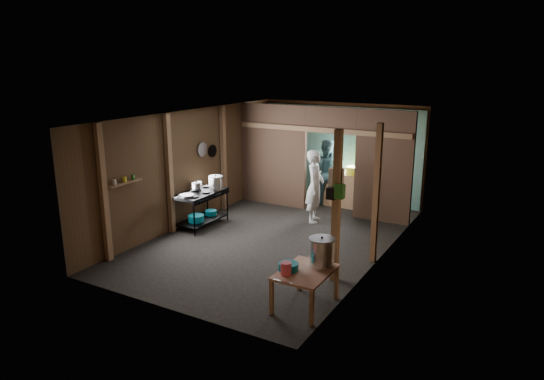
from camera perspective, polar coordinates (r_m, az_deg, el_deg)
The scene contains 42 objects.
floor at distance 10.42m, azimuth 0.54°, elevation -5.61°, with size 4.50×7.00×0.00m, color black.
ceiling at distance 9.82m, azimuth 0.58°, elevation 8.75°, with size 4.50×7.00×0.00m, color black.
wall_back at distance 13.15m, azimuth 8.00°, elevation 4.46°, with size 4.50×0.00×2.60m, color #4D3218.
wall_front at distance 7.30m, azimuth -12.92°, elevation -4.29°, with size 4.50×0.00×2.60m, color #4D3218.
wall_left at distance 11.28m, azimuth -9.50°, elevation 2.66°, with size 0.00×7.00×2.60m, color #4D3218.
wall_right at distance 9.20m, azimuth 12.92°, elevation -0.30°, with size 0.00×7.00×2.60m, color #4D3218.
partition_left at distance 12.55m, azimuth 0.14°, elevation 4.11°, with size 1.85×0.10×2.60m, color brown.
partition_right at distance 11.44m, azimuth 12.92°, elevation 2.66°, with size 1.35×0.10×2.60m, color brown.
partition_header at distance 11.71m, azimuth 6.94°, elevation 8.17°, with size 1.30×0.10×0.60m, color brown.
turquoise_panel at distance 13.10m, azimuth 7.90°, elevation 4.20°, with size 4.40×0.06×2.50m, color #68BABA.
back_counter at distance 12.73m, azimuth 8.20°, elevation 0.07°, with size 1.20×0.50×0.85m, color #A17C58.
wall_clock at distance 12.87m, azimuth 8.97°, elevation 6.90°, with size 0.20×0.20×0.03m, color silver.
post_left_a at distance 9.41m, azimuth -19.11°, elevation -0.41°, with size 0.10×0.12×2.60m, color #A17C58.
post_left_b at distance 10.64m, azimuth -11.90°, elevation 1.81°, with size 0.10×0.12×2.60m, color #A17C58.
post_left_c at distance 12.17m, azimuth -5.70°, elevation 3.69°, with size 0.10×0.12×2.60m, color #A17C58.
post_right at distance 9.03m, azimuth 12.12°, elevation -0.53°, with size 0.10×0.12×2.60m, color #A17C58.
post_free at distance 8.14m, azimuth 7.54°, elevation -2.03°, with size 0.12×0.12×2.60m, color #A17C58.
cross_beam at distance 11.80m, azimuth 5.68°, elevation 7.03°, with size 4.40×0.12×0.12m, color #A17C58.
pan_lid_big at distance 11.49m, azimuth -8.16°, elevation 4.72°, with size 0.34×0.34×0.03m, color slate.
pan_lid_small at distance 11.82m, azimuth -6.96°, elevation 4.56°, with size 0.30×0.30×0.03m, color black.
wall_shelf at distance 9.69m, azimuth -16.85°, elevation 0.81°, with size 0.14×0.80×0.03m, color #A17C58.
jar_white at distance 9.51m, azimuth -17.95°, elevation 0.87°, with size 0.07×0.07×0.10m, color silver.
jar_yellow at distance 9.67m, azimuth -16.88°, elevation 1.19°, with size 0.08×0.08×0.10m, color yellow.
jar_green at distance 9.82m, azimuth -15.96°, elevation 1.46°, with size 0.06×0.06×0.10m, color #257823.
bag_white at distance 8.10m, azimuth 7.54°, elevation 1.42°, with size 0.22×0.15×0.32m, color silver.
bag_green at distance 7.98m, azimuth 7.91°, elevation -0.15°, with size 0.16×0.12×0.24m, color #257823.
bag_black at distance 8.02m, azimuth 6.92°, elevation -0.40°, with size 0.14×0.10×0.20m, color black.
gas_range at distance 11.17m, azimuth -8.30°, elevation -2.20°, with size 0.69×1.35×0.80m, color black, non-canonical shape.
prep_table at distance 7.57m, azimuth 3.90°, elevation -11.46°, with size 0.72×0.99×0.59m, color tan, non-canonical shape.
stove_pot_large at distance 11.20m, azimuth -6.59°, elevation 0.80°, with size 0.33×0.33×0.33m, color silver, non-canonical shape.
stove_pot_med at distance 11.20m, azimuth -8.80°, elevation 0.41°, with size 0.24×0.24×0.21m, color silver, non-canonical shape.
frying_pan at distance 10.70m, azimuth -9.92°, elevation -0.67°, with size 0.30×0.52×0.07m, color slate, non-canonical shape.
blue_tub_front at distance 11.07m, azimuth -8.87°, elevation -3.29°, with size 0.36×0.36×0.15m, color #066576.
blue_tub_back at distance 11.50m, azimuth -7.16°, elevation -2.64°, with size 0.27×0.27×0.11m, color #066576.
stock_pot at distance 7.55m, azimuth 5.82°, elevation -7.32°, with size 0.41×0.41×0.47m, color silver, non-canonical shape.
wash_basin at distance 7.43m, azimuth 1.94°, elevation -8.96°, with size 0.31×0.31×0.11m, color #066576.
pink_bucket at distance 7.27m, azimuth 1.66°, elevation -9.18°, with size 0.16×0.16×0.19m, color #E1475B.
knife at distance 7.09m, azimuth 1.25°, elevation -10.64°, with size 0.30×0.04×0.01m, color silver.
yellow_tub at distance 12.51m, azimuth 9.46°, elevation 2.25°, with size 0.37×0.37×0.21m, color yellow.
red_cup at distance 12.68m, azimuth 7.45°, elevation 2.36°, with size 0.13×0.13×0.15m, color #B8252D.
cook at distance 11.26m, azimuth 5.04°, elevation 0.43°, with size 0.62×0.41×1.70m, color silver.
worker_back at distance 12.73m, azimuth 6.24°, elevation 2.10°, with size 0.83×0.64×1.70m, color #38656F.
Camera 1 is at (4.73, -8.54, 3.65)m, focal length 32.17 mm.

